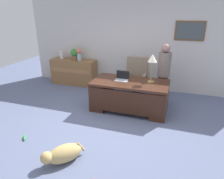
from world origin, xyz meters
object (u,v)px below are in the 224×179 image
object	(u,v)px
credenza	(74,72)
dog_lying	(62,154)
desk	(130,95)
potted_plant	(74,54)
desk_lamp	(152,60)
armchair	(136,80)
laptop	(122,78)
vase_empty	(62,55)
vase_with_flowers	(79,54)
dog_toy_bone	(25,138)
person_standing	(163,74)

from	to	relation	value
credenza	dog_lying	size ratio (longest dim) A/B	2.33
desk	potted_plant	distance (m)	2.63
dog_lying	potted_plant	world-z (taller)	potted_plant
dog_lying	desk_lamp	distance (m)	2.81
credenza	potted_plant	world-z (taller)	potted_plant
armchair	dog_lying	size ratio (longest dim) A/B	1.74
laptop	vase_empty	bearing A→B (deg)	152.75
desk_lamp	vase_empty	world-z (taller)	desk_lamp
desk_lamp	vase_empty	distance (m)	3.37
desk	dog_lying	distance (m)	2.30
credenza	potted_plant	bearing A→B (deg)	1.23
laptop	credenza	bearing A→B (deg)	148.19
armchair	vase_with_flowers	distance (m)	2.07
potted_plant	dog_toy_bone	xyz separation A→B (m)	(0.53, -3.20, -1.01)
armchair	vase_with_flowers	world-z (taller)	vase_with_flowers
laptop	potted_plant	distance (m)	2.35
vase_empty	dog_toy_bone	size ratio (longest dim) A/B	1.41
person_standing	dog_lying	bearing A→B (deg)	-114.42
credenza	vase_with_flowers	world-z (taller)	vase_with_flowers
desk	dog_toy_bone	xyz separation A→B (m)	(-1.65, -1.87, -0.38)
credenza	laptop	size ratio (longest dim) A/B	4.71
desk	armchair	xyz separation A→B (m)	(-0.05, 0.93, 0.09)
armchair	person_standing	distance (m)	0.87
dog_lying	laptop	xyz separation A→B (m)	(0.37, 2.27, 0.65)
vase_empty	credenza	bearing A→B (deg)	-0.18
person_standing	dog_toy_bone	distance (m)	3.58
desk_lamp	vase_with_flowers	distance (m)	2.78
desk	laptop	bearing A→B (deg)	162.72
desk	person_standing	bearing A→B (deg)	43.52
armchair	vase_empty	bearing A→B (deg)	171.46
desk	laptop	distance (m)	0.46
desk	desk_lamp	world-z (taller)	desk_lamp
desk	armchair	distance (m)	0.94
armchair	vase_with_flowers	size ratio (longest dim) A/B	2.99
vase_empty	person_standing	bearing A→B (deg)	-10.69
dog_lying	dog_toy_bone	xyz separation A→B (m)	(-1.06, 0.34, -0.13)
person_standing	potted_plant	bearing A→B (deg)	167.61
armchair	desk_lamp	bearing A→B (deg)	-56.48
desk	dog_toy_bone	distance (m)	2.53
armchair	potted_plant	size ratio (longest dim) A/B	3.12
person_standing	desk_lamp	xyz separation A→B (m)	(-0.24, -0.56, 0.48)
desk	desk_lamp	distance (m)	1.01
potted_plant	armchair	bearing A→B (deg)	-10.41
potted_plant	credenza	bearing A→B (deg)	-178.77
armchair	desk_lamp	distance (m)	1.25
dog_lying	vase_empty	world-z (taller)	vase_empty
laptop	desk	bearing A→B (deg)	-17.28
credenza	potted_plant	distance (m)	0.62
armchair	person_standing	xyz separation A→B (m)	(0.77, -0.25, 0.32)
desk_lamp	dog_toy_bone	world-z (taller)	desk_lamp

